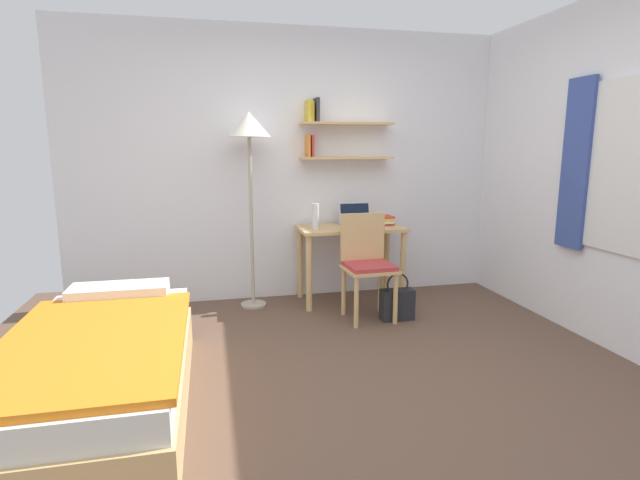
% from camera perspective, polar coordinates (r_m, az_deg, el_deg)
% --- Properties ---
extents(ground_plane, '(5.28, 5.28, 0.00)m').
position_cam_1_polar(ground_plane, '(3.24, 4.18, -16.54)').
color(ground_plane, brown).
extents(wall_back, '(4.40, 0.27, 2.60)m').
position_cam_1_polar(wall_back, '(4.86, -2.53, 8.63)').
color(wall_back, white).
rests_on(wall_back, ground_plane).
extents(bed, '(0.95, 1.86, 0.54)m').
position_cam_1_polar(bed, '(3.13, -24.13, -13.65)').
color(bed, tan).
rests_on(bed, ground_plane).
extents(desk, '(1.00, 0.53, 0.74)m').
position_cam_1_polar(desk, '(4.73, 3.60, -0.19)').
color(desk, tan).
rests_on(desk, ground_plane).
extents(desk_chair, '(0.44, 0.43, 0.91)m').
position_cam_1_polar(desk_chair, '(4.29, 5.49, -2.47)').
color(desk_chair, tan).
rests_on(desk_chair, ground_plane).
extents(standing_lamp, '(0.39, 0.39, 1.80)m').
position_cam_1_polar(standing_lamp, '(4.51, -8.25, 11.89)').
color(standing_lamp, '#B2A893').
rests_on(standing_lamp, ground_plane).
extents(laptop, '(0.33, 0.23, 0.22)m').
position_cam_1_polar(laptop, '(4.79, 4.21, 2.41)').
color(laptop, '#B7BABF').
rests_on(laptop, desk).
extents(water_bottle, '(0.06, 0.06, 0.24)m').
position_cam_1_polar(water_bottle, '(4.54, -0.52, 2.77)').
color(water_bottle, silver).
rests_on(water_bottle, desk).
extents(book_stack, '(0.20, 0.25, 0.09)m').
position_cam_1_polar(book_stack, '(4.85, 7.24, 2.30)').
color(book_stack, '#D13D38').
rests_on(book_stack, desk).
extents(handbag, '(0.29, 0.13, 0.42)m').
position_cam_1_polar(handbag, '(4.36, 8.95, -7.29)').
color(handbag, '#232328').
rests_on(handbag, ground_plane).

